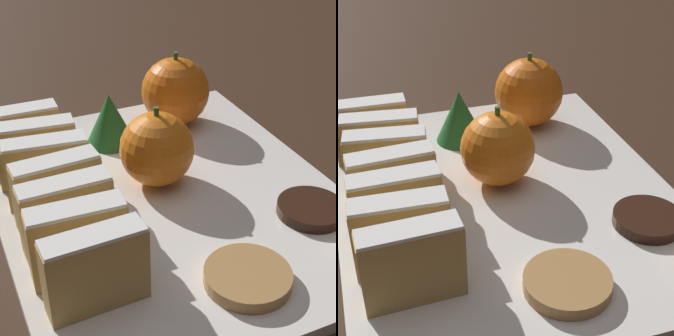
% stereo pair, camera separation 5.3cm
% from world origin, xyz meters
% --- Properties ---
extents(ground_plane, '(6.00, 6.00, 0.00)m').
position_xyz_m(ground_plane, '(0.00, 0.00, 0.00)').
color(ground_plane, '#382316').
extents(serving_platter, '(0.32, 0.40, 0.01)m').
position_xyz_m(serving_platter, '(0.00, 0.00, 0.01)').
color(serving_platter, white).
rests_on(serving_platter, ground_plane).
extents(stollen_slice_front, '(0.08, 0.03, 0.07)m').
position_xyz_m(stollen_slice_front, '(-0.11, -0.11, 0.04)').
color(stollen_slice_front, tan).
rests_on(stollen_slice_front, serving_platter).
extents(stollen_slice_second, '(0.08, 0.03, 0.07)m').
position_xyz_m(stollen_slice_second, '(-0.11, -0.07, 0.04)').
color(stollen_slice_second, tan).
rests_on(stollen_slice_second, serving_platter).
extents(stollen_slice_third, '(0.08, 0.02, 0.07)m').
position_xyz_m(stollen_slice_third, '(-0.11, -0.04, 0.04)').
color(stollen_slice_third, tan).
rests_on(stollen_slice_third, serving_platter).
extents(stollen_slice_fourth, '(0.08, 0.03, 0.07)m').
position_xyz_m(stollen_slice_fourth, '(-0.11, 0.00, 0.04)').
color(stollen_slice_fourth, tan).
rests_on(stollen_slice_fourth, serving_platter).
extents(stollen_slice_fifth, '(0.08, 0.03, 0.07)m').
position_xyz_m(stollen_slice_fifth, '(-0.11, 0.04, 0.04)').
color(stollen_slice_fifth, tan).
rests_on(stollen_slice_fifth, serving_platter).
extents(stollen_slice_sixth, '(0.08, 0.03, 0.07)m').
position_xyz_m(stollen_slice_sixth, '(-0.11, 0.07, 0.04)').
color(stollen_slice_sixth, tan).
rests_on(stollen_slice_sixth, serving_platter).
extents(stollen_slice_back, '(0.08, 0.03, 0.07)m').
position_xyz_m(stollen_slice_back, '(-0.11, 0.11, 0.04)').
color(stollen_slice_back, tan).
rests_on(stollen_slice_back, serving_platter).
extents(orange_near, '(0.08, 0.08, 0.09)m').
position_xyz_m(orange_near, '(0.07, 0.14, 0.05)').
color(orange_near, orange).
rests_on(orange_near, serving_platter).
extents(orange_far, '(0.07, 0.07, 0.08)m').
position_xyz_m(orange_far, '(-0.00, 0.03, 0.05)').
color(orange_far, orange).
rests_on(orange_far, serving_platter).
extents(chocolate_cookie, '(0.06, 0.06, 0.01)m').
position_xyz_m(chocolate_cookie, '(0.11, -0.08, 0.02)').
color(chocolate_cookie, black).
rests_on(chocolate_cookie, serving_platter).
extents(gingerbread_cookie, '(0.07, 0.07, 0.01)m').
position_xyz_m(gingerbread_cookie, '(0.01, -0.14, 0.02)').
color(gingerbread_cookie, '#B27F47').
rests_on(gingerbread_cookie, serving_platter).
extents(evergreen_sprig, '(0.05, 0.05, 0.06)m').
position_xyz_m(evergreen_sprig, '(-0.02, 0.12, 0.04)').
color(evergreen_sprig, '#23662D').
rests_on(evergreen_sprig, serving_platter).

